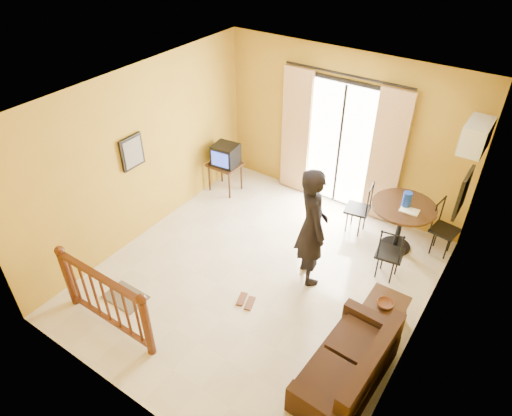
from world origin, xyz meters
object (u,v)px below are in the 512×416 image
Objects in this scene: standing_person at (312,227)px; dining_table at (402,214)px; sofa at (350,369)px; television at (226,155)px; coffee_table at (380,318)px.

dining_table is at bearing -76.87° from standing_person.
sofa is at bearing 178.44° from standing_person.
sofa is (3.72, -2.53, -0.49)m from television.
television reaches higher than sofa.
coffee_table is at bearing -76.92° from dining_table.
television is 4.08m from coffee_table.
coffee_table is at bearing -29.54° from television.
sofa is at bearing -90.07° from coffee_table.
sofa is (0.42, -2.74, -0.38)m from dining_table.
television is 3.31m from dining_table.
standing_person is (-1.29, 0.43, 0.66)m from coffee_table.
sofa is 0.86× the size of standing_person.
sofa is (-0.00, -0.92, 0.01)m from coffee_table.
dining_table is (3.30, 0.21, -0.12)m from television.
sofa is 1.97m from standing_person.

